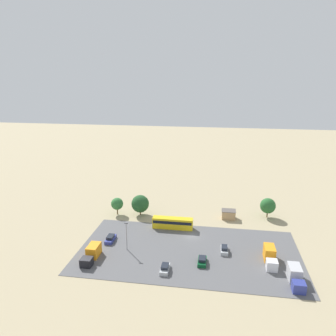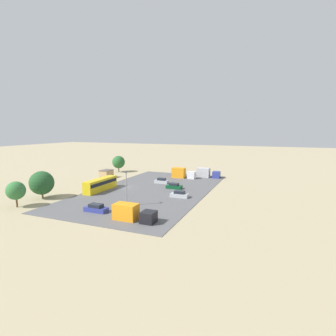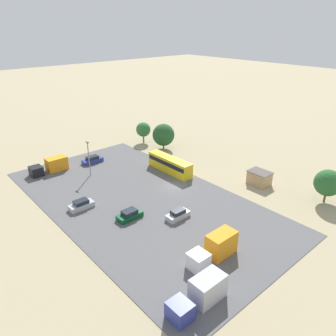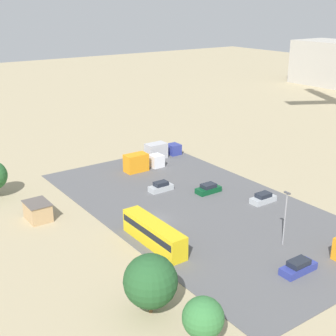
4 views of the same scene
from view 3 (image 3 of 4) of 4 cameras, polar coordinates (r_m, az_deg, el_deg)
ground_plane at (r=64.55m, az=1.07°, el=-3.23°), size 400.00×400.00×0.00m
parking_lot_surface at (r=59.95m, az=-4.82°, el=-5.58°), size 54.84×29.54×0.08m
shed_building at (r=67.44m, az=15.62°, el=-1.65°), size 4.32×3.27×2.69m
bus at (r=70.04m, az=0.33°, el=0.69°), size 11.58×2.45×3.18m
parked_car_0 at (r=76.85m, az=-13.01°, el=1.38°), size 1.88×4.73×1.57m
parked_car_1 at (r=54.25m, az=1.74°, el=-8.11°), size 1.77×4.14×1.60m
parked_car_2 at (r=54.57m, az=-6.70°, el=-8.11°), size 1.97×4.26×1.52m
parked_car_3 at (r=58.84m, az=-14.85°, el=-6.23°), size 1.87×4.29×1.56m
parked_truck_0 at (r=74.63m, az=-19.71°, el=0.38°), size 2.59×7.86×2.86m
parked_truck_1 at (r=39.88m, az=5.64°, el=-21.03°), size 2.56×7.64×3.08m
parked_truck_2 at (r=46.10m, az=8.19°, el=-13.69°), size 2.46×7.84×3.32m
tree_near_shed at (r=82.41m, az=-0.79°, el=5.79°), size 5.54×5.54×6.49m
tree_apron_mid at (r=64.01m, az=26.08°, el=-2.34°), size 4.76×4.76×6.19m
tree_apron_far at (r=87.44m, az=-4.32°, el=6.70°), size 3.83×3.83×5.47m
light_pole_lot_centre at (r=69.43m, az=-13.63°, el=1.90°), size 0.90×0.28×7.38m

